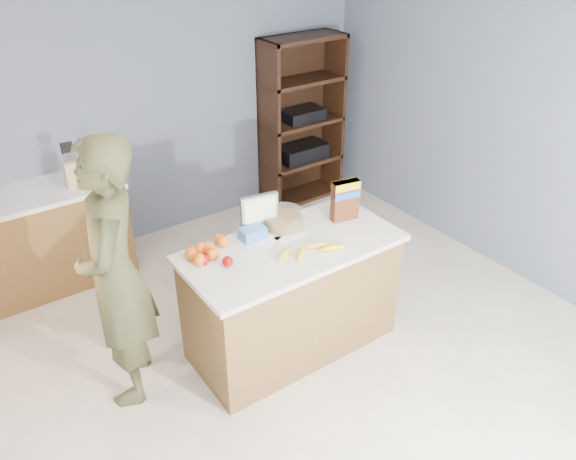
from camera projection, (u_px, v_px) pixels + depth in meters
floor at (315, 365)px, 4.16m from camera, size 4.50×5.00×0.02m
walls at (322, 160)px, 3.32m from camera, size 4.52×5.02×2.51m
counter_peninsula at (292, 301)px, 4.16m from camera, size 1.56×0.76×0.90m
back_cabinet at (54, 236)px, 4.89m from camera, size 1.24×0.62×0.90m
shelving_unit at (299, 123)px, 6.14m from camera, size 0.90×0.40×1.80m
person at (115, 276)px, 3.53m from camera, size 0.69×0.81×1.88m
knife_block at (72, 173)px, 4.67m from camera, size 0.12×0.10×0.31m
envelopes at (280, 238)px, 3.99m from camera, size 0.38×0.20×0.00m
bananas at (310, 250)px, 3.82m from camera, size 0.51×0.25×0.04m
apples at (216, 261)px, 3.68m from camera, size 0.19×0.18×0.07m
oranges at (208, 249)px, 3.79m from camera, size 0.33×0.23×0.08m
blue_carton at (253, 233)px, 3.98m from camera, size 0.18×0.12×0.08m
salad_bowl at (283, 220)px, 4.10m from camera, size 0.30×0.30×0.13m
tv at (259, 210)px, 4.02m from camera, size 0.28×0.12×0.28m
cereal_box at (345, 198)px, 4.14m from camera, size 0.22×0.12×0.31m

